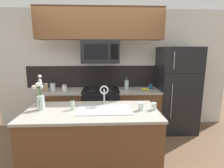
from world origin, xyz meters
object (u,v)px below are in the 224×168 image
object	(u,v)px
refrigerator	(176,90)
flower_vase	(40,99)
storage_jar_medium	(53,86)
banana_bunch	(146,89)
coffee_tin	(151,87)
stove_range	(101,110)
sink_faucet	(104,93)
spare_glass	(154,106)
drinking_glass	(141,106)
storage_jar_tall	(46,87)
french_press	(127,85)
dish_soap_bottle	(73,105)
storage_jar_short	(65,88)
microwave	(100,52)

from	to	relation	value
refrigerator	flower_vase	size ratio (longest dim) A/B	3.66
flower_vase	storage_jar_medium	bearing A→B (deg)	98.22
banana_bunch	coffee_tin	world-z (taller)	coffee_tin
stove_range	sink_faucet	bearing A→B (deg)	-86.20
stove_range	coffee_tin	xyz separation A→B (m)	(1.07, 0.05, 0.50)
banana_bunch	spare_glass	distance (m)	1.23
drinking_glass	spare_glass	world-z (taller)	drinking_glass
storage_jar_tall	flower_vase	world-z (taller)	flower_vase
coffee_tin	french_press	bearing A→B (deg)	178.91
dish_soap_bottle	drinking_glass	distance (m)	0.95
stove_range	spare_glass	size ratio (longest dim) A/B	9.15
storage_jar_medium	sink_faucet	bearing A→B (deg)	-44.35
storage_jar_short	dish_soap_bottle	distance (m)	1.25
storage_jar_short	coffee_tin	xyz separation A→B (m)	(1.82, 0.08, -0.01)
stove_range	storage_jar_short	xyz separation A→B (m)	(-0.74, -0.03, 0.51)
flower_vase	microwave	bearing A→B (deg)	55.18
french_press	coffee_tin	xyz separation A→B (m)	(0.52, -0.01, -0.04)
french_press	sink_faucet	xyz separation A→B (m)	(-0.48, -1.09, 0.10)
stove_range	banana_bunch	size ratio (longest dim) A/B	4.91
microwave	spare_glass	size ratio (longest dim) A/B	7.33
sink_faucet	flower_vase	distance (m)	0.90
storage_jar_medium	drinking_glass	xyz separation A→B (m)	(1.57, -1.29, -0.03)
coffee_tin	spare_glass	size ratio (longest dim) A/B	1.08
refrigerator	french_press	bearing A→B (deg)	177.85
refrigerator	storage_jar_medium	world-z (taller)	refrigerator
banana_bunch	drinking_glass	size ratio (longest dim) A/B	1.73
refrigerator	drinking_glass	bearing A→B (deg)	-128.67
dish_soap_bottle	banana_bunch	bearing A→B (deg)	41.45
spare_glass	storage_jar_tall	bearing A→B (deg)	146.63
storage_jar_short	dish_soap_bottle	world-z (taller)	dish_soap_bottle
storage_jar_short	french_press	xyz separation A→B (m)	(1.29, 0.09, 0.04)
banana_bunch	spare_glass	world-z (taller)	spare_glass
storage_jar_medium	storage_jar_short	xyz separation A→B (m)	(0.25, -0.03, -0.03)
stove_range	dish_soap_bottle	xyz separation A→B (m)	(-0.37, -1.22, 0.52)
stove_range	refrigerator	world-z (taller)	refrigerator
microwave	refrigerator	distance (m)	1.81
stove_range	storage_jar_short	world-z (taller)	storage_jar_short
drinking_glass	banana_bunch	bearing A→B (deg)	73.53
microwave	refrigerator	xyz separation A→B (m)	(1.62, 0.04, -0.81)
storage_jar_tall	sink_faucet	world-z (taller)	sink_faucet
storage_jar_short	flower_vase	distance (m)	1.17
storage_jar_short	flower_vase	xyz separation A→B (m)	(-0.07, -1.17, 0.09)
coffee_tin	dish_soap_bottle	distance (m)	1.93
stove_range	storage_jar_tall	distance (m)	1.24
coffee_tin	dish_soap_bottle	world-z (taller)	dish_soap_bottle
storage_jar_short	coffee_tin	bearing A→B (deg)	2.55
spare_glass	storage_jar_medium	bearing A→B (deg)	143.88
storage_jar_short	flower_vase	size ratio (longest dim) A/B	0.26
sink_faucet	storage_jar_tall	bearing A→B (deg)	140.02
refrigerator	french_press	distance (m)	1.08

